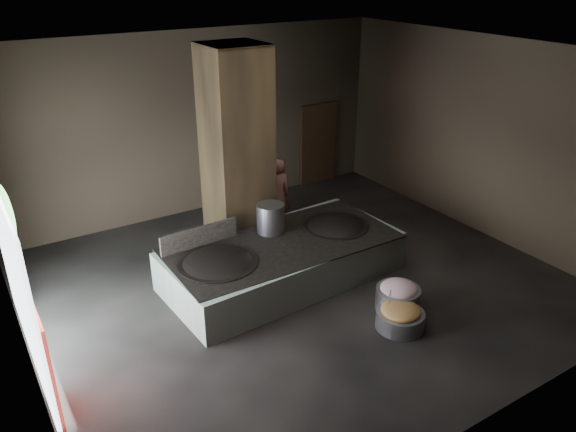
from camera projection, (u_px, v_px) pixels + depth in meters
floor at (298, 285)px, 11.37m from camera, size 10.00×9.00×0.10m
ceiling at (300, 52)px, 9.43m from camera, size 10.00×9.00×0.10m
back_wall at (198, 123)px, 13.89m from camera, size 10.00×0.10×4.50m
front_wall at (501, 292)px, 6.91m from camera, size 10.00×0.10×4.50m
left_wall at (1, 248)px, 7.96m from camera, size 0.10×9.00×4.50m
right_wall at (483, 137)px, 12.84m from camera, size 0.10×9.00×4.50m
pillar at (237, 154)px, 11.71m from camera, size 1.20×1.20×4.50m
hearth_platform at (283, 261)px, 11.36m from camera, size 4.81×2.49×0.82m
platform_cap at (282, 243)px, 11.18m from camera, size 4.59×2.20×0.03m
wok_left at (218, 266)px, 10.47m from camera, size 1.48×1.48×0.41m
wok_left_rim at (218, 263)px, 10.44m from camera, size 1.51×1.51×0.05m
wok_right at (335, 229)px, 11.90m from camera, size 1.38×1.38×0.39m
wok_right_rim at (335, 226)px, 11.87m from camera, size 1.41×1.41×0.05m
stock_pot at (270, 218)px, 11.50m from camera, size 0.57×0.57×0.61m
splash_guard at (199, 236)px, 10.97m from camera, size 1.63×0.15×0.41m
cook at (277, 197)px, 13.06m from camera, size 0.72×0.51×1.85m
veg_basin at (400, 319)px, 9.94m from camera, size 1.07×1.07×0.32m
veg_fill at (401, 310)px, 9.86m from camera, size 0.71×0.71×0.22m
ladle at (389, 299)px, 9.82m from camera, size 0.25×0.27×0.61m
meat_basin at (398, 299)px, 10.41m from camera, size 1.01×1.01×0.45m
meat_fill at (399, 289)px, 10.32m from camera, size 0.69×0.69×0.26m
doorway_near at (244, 160)px, 14.88m from camera, size 1.18×0.08×2.38m
doorway_near_glow at (234, 161)px, 14.93m from camera, size 0.74×0.04×1.75m
doorway_far at (318, 145)px, 16.04m from camera, size 1.18×0.08×2.38m
doorway_far_glow at (320, 145)px, 16.21m from camera, size 0.83×0.04×1.95m
left_opening at (16, 279)px, 8.43m from camera, size 0.04×4.20×3.10m
pavilion_sliver at (47, 365)px, 7.78m from camera, size 0.05×0.90×1.70m
tree_silhouette at (4, 215)px, 9.07m from camera, size 0.28×1.10×1.10m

